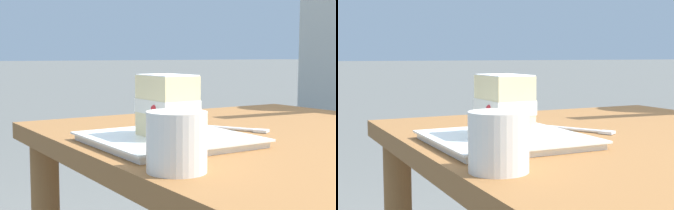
# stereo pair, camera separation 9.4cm
# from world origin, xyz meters

# --- Properties ---
(dessert_plate) EXTENTS (0.28, 0.28, 0.02)m
(dessert_plate) POSITION_xyz_m (0.18, 0.28, 0.79)
(dessert_plate) COLOR white
(dessert_plate) RESTS_ON patio_table
(cake_slice) EXTENTS (0.11, 0.09, 0.12)m
(cake_slice) POSITION_xyz_m (0.17, 0.29, 0.85)
(cake_slice) COLOR beige
(cake_slice) RESTS_ON dessert_plate
(dessert_fork) EXTENTS (0.16, 0.10, 0.01)m
(dessert_fork) POSITION_xyz_m (0.24, 0.06, 0.78)
(dessert_fork) COLOR silver
(dessert_fork) RESTS_ON patio_table
(coffee_cup) EXTENTS (0.09, 0.09, 0.09)m
(coffee_cup) POSITION_xyz_m (-0.02, 0.39, 0.82)
(coffee_cup) COLOR silver
(coffee_cup) RESTS_ON patio_table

